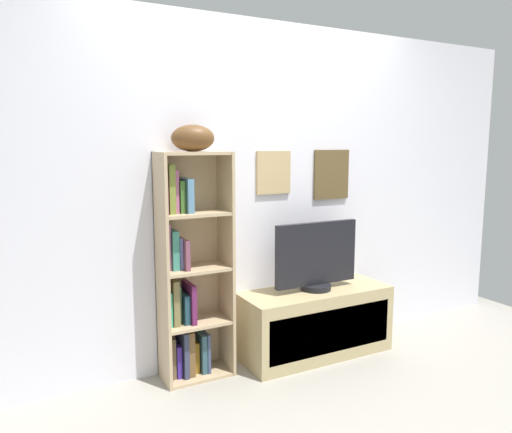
{
  "coord_description": "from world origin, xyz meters",
  "views": [
    {
      "loc": [
        -1.61,
        -1.92,
        1.52
      ],
      "look_at": [
        -0.16,
        0.85,
        1.06
      ],
      "focal_mm": 34.2,
      "sensor_mm": 36.0,
      "label": 1
    }
  ],
  "objects_px": {
    "bookshelf": "(187,277)",
    "tv_stand": "(315,322)",
    "football": "(193,138)",
    "television": "(316,257)"
  },
  "relations": [
    {
      "from": "bookshelf",
      "to": "football",
      "type": "bearing_deg",
      "value": -32.59
    },
    {
      "from": "football",
      "to": "bookshelf",
      "type": "bearing_deg",
      "value": 147.41
    },
    {
      "from": "bookshelf",
      "to": "television",
      "type": "xyz_separation_m",
      "value": [
        0.94,
        -0.11,
        0.06
      ]
    },
    {
      "from": "football",
      "to": "tv_stand",
      "type": "distance_m",
      "value": 1.59
    },
    {
      "from": "television",
      "to": "tv_stand",
      "type": "bearing_deg",
      "value": -90.0
    },
    {
      "from": "television",
      "to": "football",
      "type": "bearing_deg",
      "value": 174.77
    },
    {
      "from": "bookshelf",
      "to": "tv_stand",
      "type": "xyz_separation_m",
      "value": [
        0.94,
        -0.11,
        -0.43
      ]
    },
    {
      "from": "bookshelf",
      "to": "television",
      "type": "distance_m",
      "value": 0.94
    },
    {
      "from": "bookshelf",
      "to": "tv_stand",
      "type": "height_order",
      "value": "bookshelf"
    },
    {
      "from": "bookshelf",
      "to": "television",
      "type": "relative_size",
      "value": 2.24
    }
  ]
}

